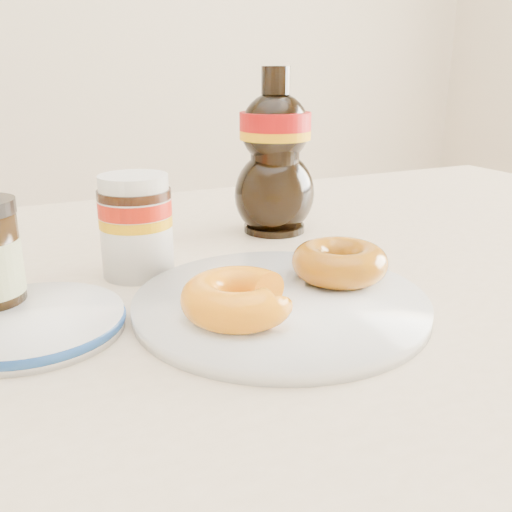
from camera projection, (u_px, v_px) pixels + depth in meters
name	position (u px, v px, depth m)	size (l,w,h in m)	color
dining_table	(278.00, 354.00, 0.60)	(1.40, 0.90, 0.75)	beige
plate	(280.00, 303.00, 0.50)	(0.26, 0.26, 0.01)	white
donut_bitten	(238.00, 298.00, 0.45)	(0.09, 0.09, 0.03)	orange
donut_whole	(340.00, 262.00, 0.54)	(0.09, 0.09, 0.03)	#925A09
nutella_jar	(136.00, 222.00, 0.57)	(0.07, 0.07, 0.10)	white
syrup_bottle	(275.00, 152.00, 0.71)	(0.10, 0.09, 0.20)	black
blue_rim_saucer	(31.00, 322.00, 0.46)	(0.15, 0.15, 0.02)	white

